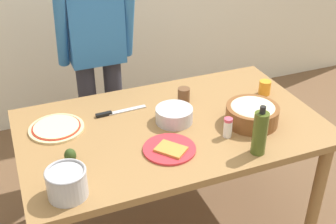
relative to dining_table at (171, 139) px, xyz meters
The scene contains 13 objects.
dining_table is the anchor object (origin of this frame).
person_cook 0.83m from the dining_table, 105.19° to the left, with size 0.49×0.25×1.62m.
pizza_raw_on_board 0.61m from the dining_table, 162.55° to the left, with size 0.29×0.29×0.02m.
plate_with_slice 0.25m from the dining_table, 114.49° to the right, with size 0.26×0.26×0.02m.
popcorn_bowl 0.45m from the dining_table, 19.42° to the right, with size 0.28×0.28×0.11m.
mixing_bowl_steel 0.14m from the dining_table, 43.88° to the left, with size 0.20×0.20×0.08m.
olive_oil_bottle 0.52m from the dining_table, 53.07° to the right, with size 0.07×0.07×0.26m.
steel_pot 0.72m from the dining_table, 150.31° to the right, with size 0.17×0.17×0.13m.
cup_orange 0.67m from the dining_table, ahead, with size 0.07×0.07×0.09m, color orange.
cup_small_brown 0.29m from the dining_table, 51.99° to the left, with size 0.07×0.07×0.09m, color brown.
salt_shaker 0.34m from the dining_table, 43.32° to the right, with size 0.04×0.04×0.11m.
chef_knife 0.35m from the dining_table, 137.86° to the left, with size 0.29×0.04×0.02m.
avocado 0.59m from the dining_table, 167.61° to the right, with size 0.06×0.06×0.07m, color #2D4219.
Camera 1 is at (-0.75, -1.80, 2.00)m, focal length 46.45 mm.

